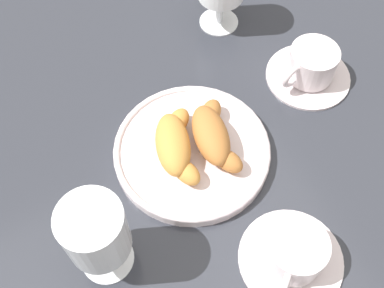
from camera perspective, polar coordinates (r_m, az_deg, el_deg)
ground_plane at (r=0.71m, az=-0.26°, el=0.69°), size 2.20×2.20×0.00m
pastry_plate at (r=0.68m, az=0.00°, el=-0.82°), size 0.23×0.23×0.02m
croissant_large at (r=0.65m, az=-2.04°, el=-0.08°), size 0.13×0.09×0.04m
croissant_small at (r=0.66m, az=2.55°, el=1.08°), size 0.14×0.08×0.04m
coffee_cup_near at (r=0.78m, az=14.11°, el=9.01°), size 0.14×0.14×0.06m
coffee_cup_far at (r=0.62m, az=12.19°, el=-12.88°), size 0.14×0.14×0.06m
juice_glass_right at (r=0.55m, az=-11.54°, el=-10.59°), size 0.08×0.08×0.14m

